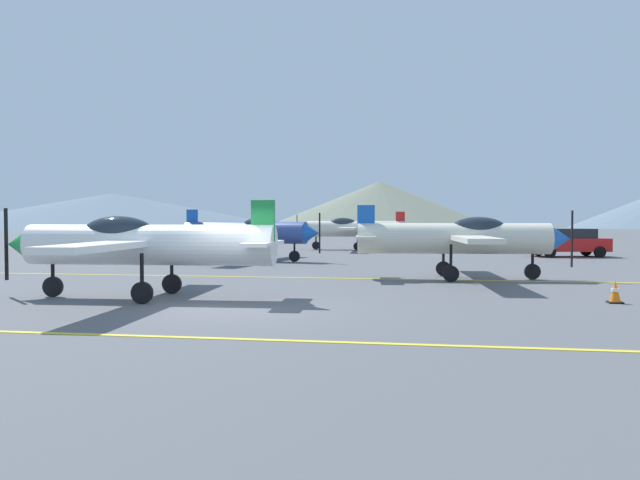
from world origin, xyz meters
The scene contains 11 objects.
ground_plane centered at (0.00, 0.00, 0.00)m, with size 400.00×400.00×0.00m, color #54565B.
apron_line_near centered at (0.00, -3.90, 0.01)m, with size 80.00×0.16×0.01m, color yellow.
apron_line_far centered at (0.00, 7.92, 0.01)m, with size 80.00×0.16×0.01m, color yellow.
airplane_near centered at (-3.05, 1.40, 1.52)m, with size 7.80×8.98×2.69m.
airplane_mid centered at (6.04, 8.45, 1.52)m, with size 7.82×9.00×2.69m.
airplane_far centered at (-4.25, 16.89, 1.52)m, with size 7.87×8.98×2.69m.
airplane_back centered at (-0.29, 29.53, 1.52)m, with size 7.79×8.98×2.69m.
car_sedan centered at (13.06, 23.19, 0.84)m, with size 4.55×2.59×1.62m.
traffic_cone_front centered at (9.57, 2.38, 0.29)m, with size 0.36×0.36×0.59m.
hill_left centered at (-66.13, 121.26, 4.06)m, with size 86.15×86.15×8.12m, color slate.
hill_centerleft centered at (-6.48, 156.69, 6.21)m, with size 62.53×62.53×12.42m, color slate.
Camera 1 is at (4.58, -14.82, 2.19)m, focal length 35.21 mm.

